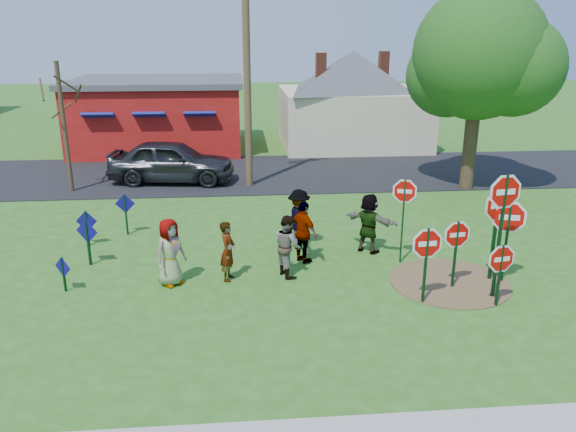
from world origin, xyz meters
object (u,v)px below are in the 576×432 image
object	(u,v)px
utility_pole	(247,65)
stop_sign_c	(503,208)
stop_sign_d	(497,212)
leafy_tree	(482,61)
suv	(172,161)
person_a	(170,252)
person_b	(228,251)
stop_sign_b	(404,200)
stop_sign_a	(427,250)

from	to	relation	value
utility_pole	stop_sign_c	bearing A→B (deg)	-62.18
stop_sign_d	leafy_tree	world-z (taller)	leafy_tree
suv	person_a	bearing A→B (deg)	-166.92
stop_sign_d	person_b	size ratio (longest dim) A/B	1.64
leafy_tree	stop_sign_b	bearing A→B (deg)	-124.06
stop_sign_a	utility_pole	xyz separation A→B (m)	(-4.07, 11.44, 3.68)
stop_sign_a	suv	bearing A→B (deg)	116.61
stop_sign_b	person_a	bearing A→B (deg)	-153.97
stop_sign_d	leafy_tree	xyz separation A→B (m)	(3.07, 9.02, 3.36)
stop_sign_a	leafy_tree	xyz separation A→B (m)	(5.31, 10.20, 3.87)
stop_sign_b	utility_pole	distance (m)	10.33
stop_sign_d	utility_pole	xyz separation A→B (m)	(-6.32, 10.26, 3.17)
stop_sign_c	stop_sign_a	bearing A→B (deg)	175.68
leafy_tree	utility_pole	bearing A→B (deg)	172.49
stop_sign_b	suv	xyz separation A→B (m)	(-7.61, 9.72, -0.95)
stop_sign_a	person_b	bearing A→B (deg)	154.97
stop_sign_d	utility_pole	distance (m)	12.46
stop_sign_a	stop_sign_b	bearing A→B (deg)	82.06
stop_sign_c	person_b	size ratio (longest dim) A/B	2.02
stop_sign_d	person_a	xyz separation A→B (m)	(-8.60, 0.45, -1.02)
stop_sign_a	utility_pole	size ratio (longest dim) A/B	0.22
stop_sign_a	person_a	world-z (taller)	stop_sign_a
stop_sign_c	stop_sign_d	bearing A→B (deg)	60.93
person_a	leafy_tree	distance (m)	15.13
stop_sign_b	suv	world-z (taller)	stop_sign_b
stop_sign_a	leafy_tree	world-z (taller)	leafy_tree
suv	stop_sign_d	bearing A→B (deg)	-131.71
suv	utility_pole	distance (m)	5.42
stop_sign_b	person_a	size ratio (longest dim) A/B	1.43
person_b	utility_pole	size ratio (longest dim) A/B	0.17
suv	stop_sign_c	bearing A→B (deg)	-135.24
stop_sign_b	leafy_tree	size ratio (longest dim) A/B	0.32
person_a	utility_pole	bearing A→B (deg)	31.81
person_a	utility_pole	world-z (taller)	utility_pole
person_b	suv	size ratio (longest dim) A/B	0.30
utility_pole	suv	bearing A→B (deg)	165.94
stop_sign_a	suv	distance (m)	14.39
stop_sign_d	leafy_tree	distance (m)	10.10
stop_sign_a	person_a	distance (m)	6.58
person_a	stop_sign_d	bearing A→B (deg)	-48.05
stop_sign_d	leafy_tree	bearing A→B (deg)	50.99
stop_sign_d	person_b	xyz separation A→B (m)	(-7.09, 0.61, -1.10)
person_b	utility_pole	xyz separation A→B (m)	(0.77, 9.64, 4.27)
utility_pole	leafy_tree	bearing A→B (deg)	-7.51
stop_sign_b	leafy_tree	distance (m)	9.82
person_b	suv	xyz separation A→B (m)	(-2.62, 10.49, 0.14)
suv	stop_sign_a	bearing A→B (deg)	-141.59
person_a	utility_pole	distance (m)	10.91
utility_pole	person_b	bearing A→B (deg)	-94.58
leafy_tree	person_b	bearing A→B (deg)	-140.38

